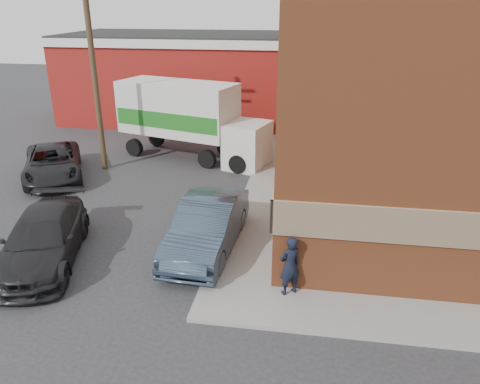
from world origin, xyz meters
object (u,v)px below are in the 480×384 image
at_px(brick_building, 469,79).
at_px(utility_pole, 94,69).
at_px(suv_a, 53,163).
at_px(warehouse, 190,76).
at_px(man, 290,266).
at_px(sedan, 207,226).
at_px(box_truck, 191,116).
at_px(suv_b, 43,239).

distance_m(brick_building, utility_pole, 16.00).
bearing_deg(suv_a, warehouse, 47.45).
bearing_deg(suv_a, brick_building, -22.95).
bearing_deg(brick_building, man, -125.06).
height_order(utility_pole, sedan, utility_pole).
relative_size(utility_pole, box_truck, 1.11).
relative_size(suv_a, box_truck, 0.65).
height_order(suv_b, box_truck, box_truck).
height_order(warehouse, utility_pole, utility_pole).
height_order(sedan, suv_b, sedan).
relative_size(sedan, box_truck, 0.63).
distance_m(sedan, box_truck, 9.80).
relative_size(warehouse, sedan, 3.18).
bearing_deg(suv_a, utility_pole, 13.78).
xyz_separation_m(brick_building, suv_b, (-14.19, -8.50, -3.92)).
height_order(utility_pole, man, utility_pole).
relative_size(brick_building, utility_pole, 2.03).
bearing_deg(man, box_truck, -97.43).
height_order(sedan, suv_a, sedan).
height_order(warehouse, box_truck, warehouse).
relative_size(suv_b, box_truck, 0.65).
relative_size(sedan, suv_b, 0.98).
bearing_deg(warehouse, utility_pole, -97.77).
distance_m(utility_pole, man, 13.79).
height_order(brick_building, warehouse, brick_building).
bearing_deg(suv_a, sedan, -60.58).
distance_m(utility_pole, suv_a, 4.66).
bearing_deg(man, sedan, -72.63).
bearing_deg(suv_b, suv_a, 101.23).
distance_m(warehouse, box_truck, 9.04).
bearing_deg(sedan, suv_a, 150.41).
xyz_separation_m(sedan, box_truck, (-2.89, 9.26, 1.37)).
relative_size(warehouse, suv_b, 3.11).
relative_size(man, suv_b, 0.33).
relative_size(brick_building, man, 10.51).
height_order(suv_a, suv_b, suv_b).
height_order(brick_building, man, brick_building).
relative_size(man, sedan, 0.34).
xyz_separation_m(brick_building, man, (-6.49, -9.25, -3.69)).
distance_m(man, suv_a, 13.64).
distance_m(sedan, suv_a, 10.04).
height_order(brick_building, suv_a, brick_building).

